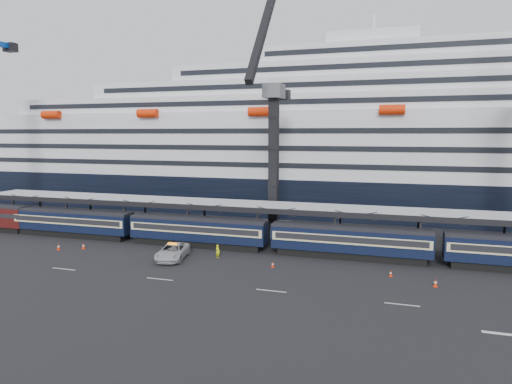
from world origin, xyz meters
TOP-DOWN VIEW (x-y plane):
  - ground at (0.00, 0.00)m, footprint 260.00×260.00m
  - train at (-4.65, 10.00)m, footprint 133.05×3.00m
  - canopy at (0.00, 14.00)m, footprint 130.00×6.25m
  - cruise_ship at (-1.08, 45.99)m, footprint 214.09×28.84m
  - crane_dark_near at (-20.00, 18.59)m, footprint 4.50×17.75m
  - pickup_truck at (-28.32, 3.34)m, footprint 4.23×7.00m
  - worker at (-23.32, 5.39)m, footprint 0.69×0.56m
  - traffic_cone_a at (-44.55, 2.86)m, footprint 0.42×0.42m
  - traffic_cone_b at (-41.81, 4.27)m, footprint 0.40×0.40m
  - traffic_cone_c at (-15.90, 3.58)m, footprint 0.34×0.34m
  - traffic_cone_d at (-3.11, 4.08)m, footprint 0.34×0.34m
  - traffic_cone_e at (1.16, 1.96)m, footprint 0.42×0.42m

SIDE VIEW (x-z plane):
  - ground at x=0.00m, z-range 0.00..0.00m
  - traffic_cone_c at x=-15.90m, z-range 0.00..0.68m
  - traffic_cone_d at x=-3.11m, z-range 0.00..0.68m
  - traffic_cone_b at x=-41.81m, z-range -0.01..0.79m
  - traffic_cone_e at x=1.16m, z-range -0.01..0.83m
  - traffic_cone_a at x=-44.55m, z-range -0.01..0.83m
  - worker at x=-23.32m, z-range 0.00..1.64m
  - pickup_truck at x=-28.32m, z-range 0.00..1.82m
  - train at x=-4.65m, z-range 0.18..4.23m
  - canopy at x=0.00m, z-range 2.49..8.01m
  - crane_dark_near at x=-20.00m, z-range -5.61..29.47m
  - cruise_ship at x=-1.08m, z-range -4.66..29.34m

